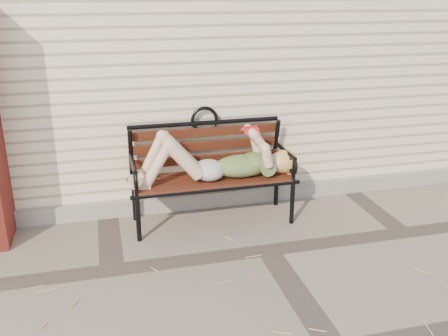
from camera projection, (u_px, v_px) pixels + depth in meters
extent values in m
plane|color=gray|center=(268.00, 250.00, 4.08)|extent=(80.00, 80.00, 0.00)
cube|color=#F6E6C1|center=(194.00, 31.00, 6.30)|extent=(8.00, 4.00, 3.00)
cube|color=#A19C92|center=(236.00, 196.00, 4.94)|extent=(8.00, 0.10, 0.15)
cylinder|color=black|center=(138.00, 218.00, 4.16)|extent=(0.04, 0.04, 0.42)
cylinder|color=black|center=(134.00, 199.00, 4.54)|extent=(0.04, 0.04, 0.42)
cylinder|color=black|center=(292.00, 202.00, 4.48)|extent=(0.04, 0.04, 0.42)
cylinder|color=black|center=(276.00, 185.00, 4.86)|extent=(0.04, 0.04, 0.42)
cube|color=#501E14|center=(212.00, 179.00, 4.44)|extent=(1.41, 0.45, 0.03)
cylinder|color=black|center=(218.00, 190.00, 4.25)|extent=(1.48, 0.04, 0.04)
cylinder|color=black|center=(207.00, 173.00, 4.63)|extent=(1.48, 0.04, 0.04)
torus|color=black|center=(204.00, 120.00, 4.56)|extent=(0.26, 0.03, 0.26)
ellipsoid|color=#093C45|center=(241.00, 166.00, 4.43)|extent=(0.50, 0.29, 0.19)
ellipsoid|color=#093C45|center=(253.00, 161.00, 4.45)|extent=(0.24, 0.28, 0.15)
ellipsoid|color=silver|center=(209.00, 170.00, 4.37)|extent=(0.28, 0.32, 0.18)
sphere|color=#CFAF8B|center=(280.00, 163.00, 4.52)|extent=(0.20, 0.20, 0.20)
ellipsoid|color=#EFA95A|center=(285.00, 162.00, 4.53)|extent=(0.23, 0.24, 0.21)
cube|color=red|center=(250.00, 127.00, 4.33)|extent=(0.13, 0.02, 0.02)
cube|color=beige|center=(251.00, 131.00, 4.30)|extent=(0.13, 0.08, 0.05)
cube|color=beige|center=(249.00, 129.00, 4.37)|extent=(0.13, 0.08, 0.05)
cube|color=red|center=(252.00, 131.00, 4.30)|extent=(0.14, 0.09, 0.05)
cube|color=red|center=(249.00, 128.00, 4.38)|extent=(0.14, 0.09, 0.05)
cylinder|color=tan|center=(399.00, 270.00, 3.78)|extent=(0.02, 0.12, 0.01)
cylinder|color=tan|center=(259.00, 287.00, 3.56)|extent=(0.05, 0.15, 0.01)
cylinder|color=tan|center=(129.00, 298.00, 3.44)|extent=(0.09, 0.06, 0.01)
cylinder|color=tan|center=(95.00, 245.00, 4.15)|extent=(0.11, 0.03, 0.01)
cylinder|color=tan|center=(118.00, 257.00, 3.96)|extent=(0.09, 0.10, 0.01)
cylinder|color=tan|center=(251.00, 319.00, 3.23)|extent=(0.13, 0.08, 0.01)
cylinder|color=tan|center=(317.00, 290.00, 3.53)|extent=(0.07, 0.04, 0.01)
cylinder|color=tan|center=(271.00, 267.00, 3.82)|extent=(0.06, 0.06, 0.01)
cylinder|color=tan|center=(140.00, 247.00, 4.12)|extent=(0.02, 0.13, 0.01)
cylinder|color=tan|center=(414.00, 259.00, 3.93)|extent=(0.10, 0.07, 0.01)
cylinder|color=tan|center=(99.00, 254.00, 4.00)|extent=(0.07, 0.03, 0.01)
cylinder|color=tan|center=(284.00, 268.00, 3.81)|extent=(0.08, 0.03, 0.01)
cylinder|color=tan|center=(60.00, 250.00, 4.06)|extent=(0.02, 0.13, 0.01)
cylinder|color=tan|center=(150.00, 240.00, 4.23)|extent=(0.09, 0.10, 0.01)
cylinder|color=tan|center=(284.00, 299.00, 3.44)|extent=(0.10, 0.07, 0.01)
cylinder|color=tan|center=(188.00, 251.00, 4.06)|extent=(0.15, 0.04, 0.01)
cylinder|color=tan|center=(286.00, 245.00, 4.14)|extent=(0.10, 0.04, 0.01)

